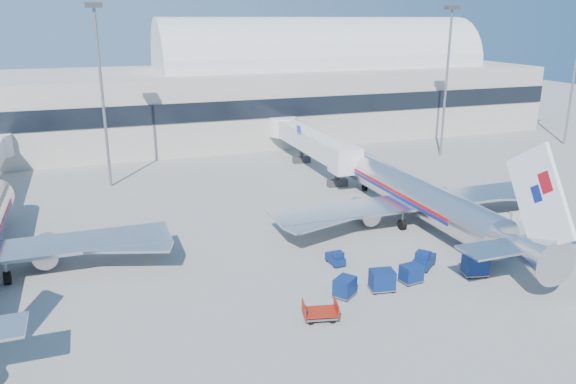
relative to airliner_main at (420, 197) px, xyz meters
name	(u,v)px	position (x,y,z in m)	size (l,w,h in m)	color
ground	(352,252)	(-10.00, -4.51, -2.93)	(260.00, 260.00, 0.00)	gray
terminal	(138,99)	(-23.60, 51.46, 4.60)	(170.00, 28.15, 21.00)	#B2AA9E
airliner_main	(420,197)	(0.00, 0.00, 0.00)	(32.00, 37.26, 12.07)	silver
jetbridge_near	(307,140)	(-2.40, 26.30, 1.00)	(4.40, 27.50, 6.25)	silver
mast_west	(100,70)	(-30.00, 25.49, 11.87)	(2.00, 1.20, 22.60)	slate
mast_east	(448,60)	(20.00, 25.49, 11.87)	(2.00, 1.20, 22.60)	slate
barrier_near	(497,218)	(8.00, -2.51, -2.48)	(3.00, 0.55, 0.90)	#9E9E96
barrier_mid	(522,215)	(11.30, -2.51, -2.48)	(3.00, 0.55, 0.90)	#9E9E96
barrier_far	(546,212)	(14.60, -2.51, -2.48)	(3.00, 0.55, 0.90)	#9E9E96
tug_lead	(424,260)	(-5.63, -9.74, -2.16)	(2.83, 2.64, 1.69)	#0A1E52
tug_right	(484,239)	(2.53, -7.30, -2.23)	(2.54, 1.69, 1.52)	#0A1E52
tug_left	(336,258)	(-12.55, -6.49, -2.32)	(1.17, 2.12, 1.34)	#0A1E52
cart_train_a	(411,273)	(-8.17, -11.81, -2.11)	(1.91, 1.56, 1.54)	#0A1E52
cart_train_b	(382,280)	(-11.12, -12.27, -2.00)	(2.19, 1.81, 1.73)	#0A1E52
cart_train_c	(345,287)	(-14.35, -12.17, -2.09)	(2.24, 2.16, 1.57)	#0A1E52
cart_solo_near	(475,265)	(-2.39, -12.47, -1.98)	(2.30, 1.94, 1.77)	#0A1E52
cart_solo_far	(505,242)	(3.36, -9.25, -1.94)	(2.39, 2.01, 1.84)	#0A1E52
cart_open_red	(320,313)	(-17.47, -14.77, -2.45)	(2.79, 2.24, 0.66)	slate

